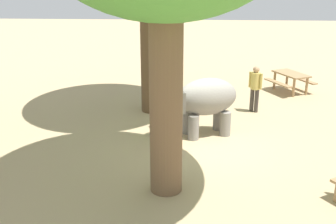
% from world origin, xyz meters
% --- Properties ---
extents(ground_plane, '(60.00, 60.00, 0.00)m').
position_xyz_m(ground_plane, '(0.00, 0.00, 0.00)').
color(ground_plane, tan).
extents(elephant, '(1.93, 2.50, 1.74)m').
position_xyz_m(elephant, '(0.57, -0.03, 1.11)').
color(elephant, gray).
rests_on(elephant, ground_plane).
extents(person_handler, '(0.35, 0.42, 1.62)m').
position_xyz_m(person_handler, '(2.85, -2.00, 0.95)').
color(person_handler, '#3F3833').
rests_on(person_handler, ground_plane).
extents(picnic_table_near, '(2.00, 2.00, 0.78)m').
position_xyz_m(picnic_table_near, '(5.40, -3.81, 0.59)').
color(picnic_table_near, '#9E7A51').
rests_on(picnic_table_near, ground_plane).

